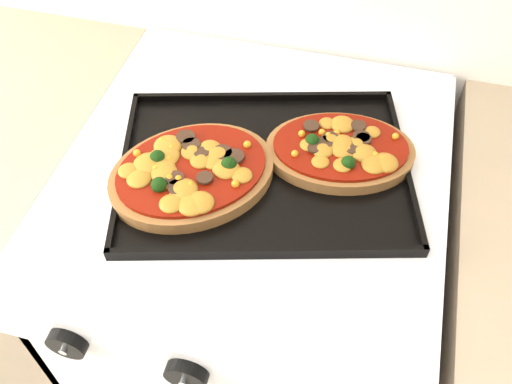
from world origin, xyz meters
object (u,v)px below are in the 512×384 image
(stove, at_px, (255,303))
(baking_tray, at_px, (264,167))
(pizza_right, at_px, (340,149))
(pizza_left, at_px, (192,172))

(stove, relative_size, baking_tray, 2.10)
(stove, xyz_separation_m, pizza_right, (0.13, 0.03, 0.48))
(stove, distance_m, pizza_left, 0.49)
(stove, distance_m, baking_tray, 0.47)
(baking_tray, distance_m, pizza_left, 0.11)
(stove, height_order, pizza_right, pizza_right)
(stove, bearing_deg, pizza_right, 14.49)
(stove, height_order, baking_tray, baking_tray)
(pizza_left, height_order, pizza_right, pizza_left)
(pizza_left, bearing_deg, baking_tray, 28.00)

